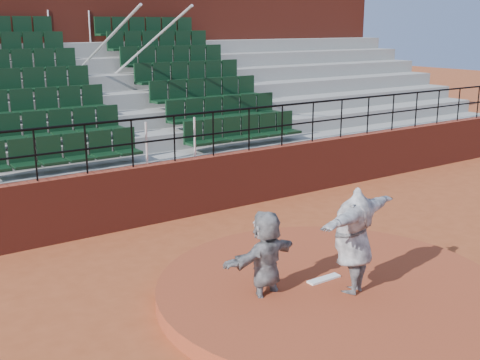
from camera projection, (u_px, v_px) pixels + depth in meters
The scene contains 9 objects.
ground at pixel (330, 298), 9.55m from camera, with size 90.00×90.00×0.00m, color #9B4523.
pitchers_mound at pixel (330, 290), 9.52m from camera, with size 5.50×5.50×0.25m, color #943C21.
pitching_rubber at pixel (324, 279), 9.60m from camera, with size 0.60×0.15×0.03m, color white.
boundary_wall at pixel (176, 189), 13.35m from camera, with size 24.00×0.30×1.30m, color maroon.
wall_railing at pixel (174, 128), 13.01m from camera, with size 24.04×0.05×1.03m.
seating_deck at pixel (109, 131), 16.05m from camera, with size 24.00×5.97×4.63m.
press_box_facade at pixel (54, 46), 18.66m from camera, with size 24.00×3.00×7.10m, color maroon.
pitcher at pixel (354, 240), 8.98m from camera, with size 2.03×0.55×1.65m, color black.
fielder at pixel (266, 260), 9.01m from camera, with size 1.45×0.46×1.56m, color black.
Camera 1 is at (-6.19, -6.38, 4.21)m, focal length 45.00 mm.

